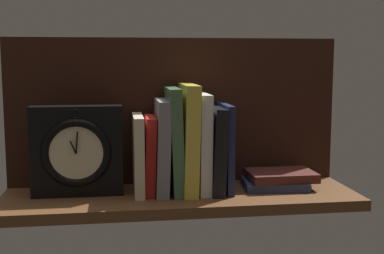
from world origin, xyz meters
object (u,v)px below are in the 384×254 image
object	(u,v)px
book_white_catcher	(202,142)
book_red_requiem	(149,155)
book_black_skeptic	(214,149)
book_gray_chess	(162,146)
book_green_romantic	(174,140)
book_navy_bierce	(225,147)
book_cream_twain	(138,154)
book_yellow_seinlanguage	(188,138)
book_stack_side	(278,179)
framed_clock	(77,151)

from	to	relation	value
book_white_catcher	book_red_requiem	bearing A→B (deg)	180.00
book_red_requiem	book_black_skeptic	world-z (taller)	book_black_skeptic
book_gray_chess	book_black_skeptic	size ratio (longest dim) A/B	1.09
book_gray_chess	book_green_romantic	world-z (taller)	book_green_romantic
book_navy_bierce	book_black_skeptic	bearing A→B (deg)	180.00
book_cream_twain	book_green_romantic	distance (cm)	9.19
book_yellow_seinlanguage	book_stack_side	xyz separation A→B (cm)	(22.41, -0.28, -10.79)
book_red_requiem	book_navy_bierce	size ratio (longest dim) A/B	0.87
book_gray_chess	book_green_romantic	size ratio (longest dim) A/B	0.89
book_red_requiem	book_cream_twain	bearing A→B (deg)	180.00
book_gray_chess	book_black_skeptic	bearing A→B (deg)	0.00
book_black_skeptic	book_stack_side	size ratio (longest dim) A/B	1.13
book_green_romantic	book_white_catcher	bearing A→B (deg)	0.00
book_gray_chess	book_stack_side	bearing A→B (deg)	-0.56
book_green_romantic	book_yellow_seinlanguage	world-z (taller)	book_yellow_seinlanguage
book_green_romantic	book_stack_side	xyz separation A→B (cm)	(25.70, -0.28, -10.41)
book_red_requiem	book_gray_chess	size ratio (longest dim) A/B	0.82
book_white_catcher	book_black_skeptic	world-z (taller)	book_white_catcher
book_red_requiem	book_yellow_seinlanguage	size ratio (longest dim) A/B	0.71
book_red_requiem	book_stack_side	xyz separation A→B (cm)	(31.70, -0.28, -7.04)
book_black_skeptic	book_red_requiem	bearing A→B (deg)	180.00
book_gray_chess	book_stack_side	xyz separation A→B (cm)	(28.77, -0.28, -8.98)
book_cream_twain	book_navy_bierce	world-z (taller)	book_navy_bierce
book_green_romantic	book_navy_bierce	xyz separation A→B (cm)	(12.33, 0.00, -2.00)
book_white_catcher	book_stack_side	bearing A→B (deg)	-0.84
book_red_requiem	framed_clock	world-z (taller)	framed_clock
book_white_catcher	book_stack_side	xyz separation A→B (cm)	(19.10, -0.28, -9.69)
book_red_requiem	book_gray_chess	world-z (taller)	book_gray_chess
book_gray_chess	book_stack_side	distance (cm)	30.14
book_white_catcher	framed_clock	xyz separation A→B (cm)	(-29.33, -0.53, -1.27)
book_red_requiem	book_white_catcher	world-z (taller)	book_white_catcher
book_white_catcher	book_green_romantic	bearing A→B (deg)	180.00
book_navy_bierce	book_yellow_seinlanguage	bearing A→B (deg)	180.00
book_cream_twain	framed_clock	size ratio (longest dim) A/B	0.88
book_yellow_seinlanguage	book_white_catcher	bearing A→B (deg)	0.00
book_navy_bierce	book_stack_side	size ratio (longest dim) A/B	1.17
book_gray_chess	framed_clock	bearing A→B (deg)	-178.45
book_black_skeptic	book_navy_bierce	world-z (taller)	book_navy_bierce
book_black_skeptic	book_navy_bierce	distance (cm)	2.62
book_green_romantic	framed_clock	distance (cm)	22.83
book_cream_twain	book_yellow_seinlanguage	world-z (taller)	book_yellow_seinlanguage
book_white_catcher	framed_clock	bearing A→B (deg)	-178.96
book_green_romantic	framed_clock	world-z (taller)	book_green_romantic
book_gray_chess	book_black_skeptic	distance (cm)	12.83
book_cream_twain	book_black_skeptic	xyz separation A→B (cm)	(18.35, 0.00, 0.89)
book_red_requiem	book_black_skeptic	size ratio (longest dim) A/B	0.90
framed_clock	book_stack_side	size ratio (longest dim) A/B	1.17
book_yellow_seinlanguage	framed_clock	world-z (taller)	book_yellow_seinlanguage
book_green_romantic	book_black_skeptic	distance (cm)	10.00
book_green_romantic	book_stack_side	world-z (taller)	book_green_romantic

